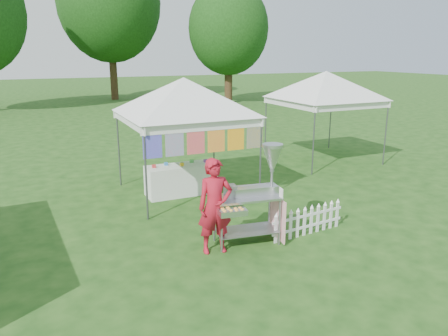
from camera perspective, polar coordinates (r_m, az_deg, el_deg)
name	(u,v)px	position (r m, az deg, el deg)	size (l,w,h in m)	color
ground	(248,244)	(8.61, 3.17, -9.87)	(120.00, 120.00, 0.00)	#194212
canopy_main	(184,78)	(11.04, -5.29, 11.64)	(4.24, 4.24, 3.45)	#59595E
canopy_right	(326,71)	(15.04, 13.23, 12.19)	(4.24, 4.24, 3.45)	#59595E
tree_mid	(109,3)	(35.70, -14.79, 20.13)	(7.60, 7.60, 11.52)	#362113
tree_right	(229,29)	(32.01, 0.60, 17.74)	(5.60, 5.60, 8.42)	#362113
donut_cart	(257,187)	(8.31, 4.38, -2.43)	(1.49, 0.92, 1.93)	gray
vendor	(215,206)	(7.97, -1.17, -5.01)	(0.65, 0.43, 1.78)	#AA1526
picket_fence	(308,221)	(9.06, 10.90, -6.85)	(1.79, 0.21, 0.56)	white
display_table	(181,180)	(11.41, -5.62, -1.52)	(1.80, 0.70, 0.78)	white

